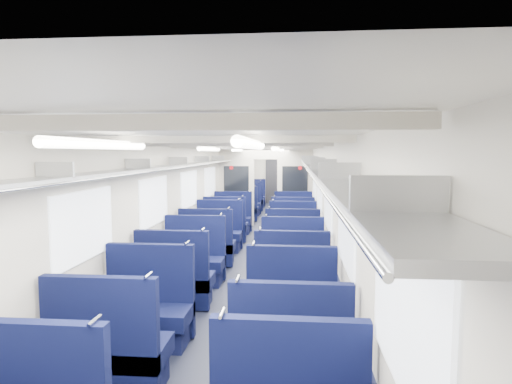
{
  "coord_description": "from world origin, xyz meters",
  "views": [
    {
      "loc": [
        0.85,
        -9.55,
        2.2
      ],
      "look_at": [
        -0.19,
        2.16,
        1.12
      ],
      "focal_mm": 30.12,
      "sensor_mm": 36.0,
      "label": 1
    }
  ],
  "objects_px": {
    "seat_22": "(246,205)",
    "seat_15": "(293,237)",
    "seat_4": "(109,354)",
    "seat_27": "(293,199)",
    "seat_5": "(290,364)",
    "seat_18": "(232,220)",
    "seat_10": "(194,262)",
    "seat_11": "(292,264)",
    "seat_17": "(293,228)",
    "seat_21": "(293,210)",
    "seat_14": "(219,235)",
    "seat_20": "(242,210)",
    "seat_19": "(293,220)",
    "bulkhead": "(266,185)",
    "seat_26": "(252,198)",
    "end_door": "(274,180)",
    "seat_12": "(207,247)",
    "seat_13": "(292,247)",
    "seat_9": "(292,283)",
    "seat_8": "(175,282)",
    "seat_24": "(249,201)",
    "seat_7": "(291,316)",
    "seat_23": "(293,206)",
    "seat_6": "(147,312)",
    "seat_16": "(226,227)"
  },
  "relations": [
    {
      "from": "seat_22",
      "to": "seat_15",
      "type": "bearing_deg",
      "value": -73.54
    },
    {
      "from": "seat_4",
      "to": "seat_27",
      "type": "xyz_separation_m",
      "value": [
        1.66,
        13.52,
        0.0
      ]
    },
    {
      "from": "seat_5",
      "to": "seat_18",
      "type": "height_order",
      "value": "same"
    },
    {
      "from": "seat_10",
      "to": "seat_11",
      "type": "bearing_deg",
      "value": -0.65
    },
    {
      "from": "seat_17",
      "to": "seat_21",
      "type": "bearing_deg",
      "value": 90.0
    },
    {
      "from": "seat_14",
      "to": "seat_20",
      "type": "xyz_separation_m",
      "value": [
        0.0,
        4.21,
        0.0
      ]
    },
    {
      "from": "seat_19",
      "to": "seat_11",
      "type": "bearing_deg",
      "value": -90.0
    },
    {
      "from": "bulkhead",
      "to": "seat_26",
      "type": "xyz_separation_m",
      "value": [
        -0.83,
        4.37,
        -0.87
      ]
    },
    {
      "from": "end_door",
      "to": "seat_15",
      "type": "relative_size",
      "value": 1.72
    },
    {
      "from": "seat_11",
      "to": "seat_12",
      "type": "bearing_deg",
      "value": 145.09
    },
    {
      "from": "seat_10",
      "to": "seat_13",
      "type": "xyz_separation_m",
      "value": [
        1.66,
        1.28,
        0.0
      ]
    },
    {
      "from": "seat_10",
      "to": "seat_9",
      "type": "bearing_deg",
      "value": -31.72
    },
    {
      "from": "seat_4",
      "to": "seat_8",
      "type": "relative_size",
      "value": 1.0
    },
    {
      "from": "seat_26",
      "to": "seat_5",
      "type": "bearing_deg",
      "value": -83.01
    },
    {
      "from": "seat_27",
      "to": "seat_11",
      "type": "bearing_deg",
      "value": -90.0
    },
    {
      "from": "seat_19",
      "to": "seat_27",
      "type": "xyz_separation_m",
      "value": [
        0.0,
        5.45,
        0.0
      ]
    },
    {
      "from": "seat_4",
      "to": "seat_22",
      "type": "height_order",
      "value": "same"
    },
    {
      "from": "seat_11",
      "to": "seat_24",
      "type": "xyz_separation_m",
      "value": [
        -1.66,
        9.06,
        0.0
      ]
    },
    {
      "from": "seat_7",
      "to": "seat_19",
      "type": "relative_size",
      "value": 1.0
    },
    {
      "from": "seat_24",
      "to": "seat_27",
      "type": "distance_m",
      "value": 2.0
    },
    {
      "from": "seat_22",
      "to": "seat_27",
      "type": "relative_size",
      "value": 1.0
    },
    {
      "from": "seat_4",
      "to": "seat_11",
      "type": "relative_size",
      "value": 1.0
    },
    {
      "from": "seat_9",
      "to": "seat_27",
      "type": "distance_m",
      "value": 11.19
    },
    {
      "from": "seat_14",
      "to": "seat_20",
      "type": "bearing_deg",
      "value": 90.0
    },
    {
      "from": "seat_5",
      "to": "seat_12",
      "type": "xyz_separation_m",
      "value": [
        -1.66,
        4.52,
        0.0
      ]
    },
    {
      "from": "seat_4",
      "to": "seat_24",
      "type": "height_order",
      "value": "same"
    },
    {
      "from": "seat_4",
      "to": "seat_19",
      "type": "height_order",
      "value": "same"
    },
    {
      "from": "end_door",
      "to": "seat_17",
      "type": "distance_m",
      "value": 8.12
    },
    {
      "from": "bulkhead",
      "to": "seat_7",
      "type": "distance_m",
      "value": 8.14
    },
    {
      "from": "seat_5",
      "to": "seat_17",
      "type": "distance_m",
      "value": 6.82
    },
    {
      "from": "bulkhead",
      "to": "seat_13",
      "type": "relative_size",
      "value": 2.4
    },
    {
      "from": "seat_4",
      "to": "seat_12",
      "type": "height_order",
      "value": "same"
    },
    {
      "from": "seat_23",
      "to": "seat_6",
      "type": "bearing_deg",
      "value": -99.28
    },
    {
      "from": "seat_24",
      "to": "seat_12",
      "type": "bearing_deg",
      "value": -90.0
    },
    {
      "from": "seat_6",
      "to": "seat_12",
      "type": "xyz_separation_m",
      "value": [
        0.0,
        3.45,
        0.0
      ]
    },
    {
      "from": "seat_22",
      "to": "seat_23",
      "type": "xyz_separation_m",
      "value": [
        1.66,
        -0.08,
        0.0
      ]
    },
    {
      "from": "seat_10",
      "to": "seat_16",
      "type": "relative_size",
      "value": 1.0
    },
    {
      "from": "seat_4",
      "to": "seat_6",
      "type": "relative_size",
      "value": 1.0
    },
    {
      "from": "seat_11",
      "to": "seat_24",
      "type": "bearing_deg",
      "value": 100.38
    },
    {
      "from": "seat_11",
      "to": "seat_20",
      "type": "xyz_separation_m",
      "value": [
        -1.66,
        6.65,
        0.0
      ]
    },
    {
      "from": "seat_10",
      "to": "seat_20",
      "type": "relative_size",
      "value": 1.0
    },
    {
      "from": "end_door",
      "to": "seat_18",
      "type": "bearing_deg",
      "value": -96.81
    },
    {
      "from": "seat_20",
      "to": "seat_11",
      "type": "bearing_deg",
      "value": -75.98
    },
    {
      "from": "seat_10",
      "to": "seat_17",
      "type": "bearing_deg",
      "value": 64.28
    },
    {
      "from": "seat_8",
      "to": "seat_14",
      "type": "height_order",
      "value": "same"
    },
    {
      "from": "seat_19",
      "to": "seat_23",
      "type": "xyz_separation_m",
      "value": [
        0.0,
        3.13,
        0.0
      ]
    },
    {
      "from": "seat_13",
      "to": "seat_18",
      "type": "xyz_separation_m",
      "value": [
        -1.66,
        3.27,
        0.0
      ]
    },
    {
      "from": "seat_15",
      "to": "seat_26",
      "type": "height_order",
      "value": "same"
    },
    {
      "from": "seat_19",
      "to": "seat_22",
      "type": "distance_m",
      "value": 3.62
    },
    {
      "from": "seat_4",
      "to": "seat_8",
      "type": "height_order",
      "value": "same"
    }
  ]
}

